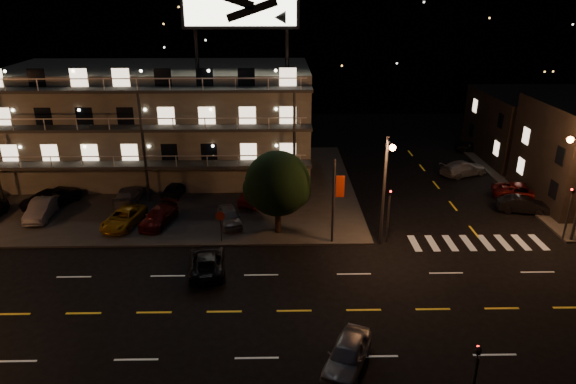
{
  "coord_description": "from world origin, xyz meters",
  "views": [
    {
      "loc": [
        1.15,
        -24.78,
        17.18
      ],
      "look_at": [
        1.81,
        8.0,
        4.17
      ],
      "focal_mm": 32.0,
      "sensor_mm": 36.0,
      "label": 1
    }
  ],
  "objects_px": {
    "tree": "(277,185)",
    "lot_car_7": "(128,195)",
    "lot_car_4": "(229,216)",
    "road_car_east": "(348,354)",
    "road_car_west": "(207,261)",
    "lot_car_2": "(124,218)",
    "side_car_0": "(523,205)"
  },
  "relations": [
    {
      "from": "tree",
      "to": "lot_car_7",
      "type": "xyz_separation_m",
      "value": [
        -12.72,
        5.97,
        -3.07
      ]
    },
    {
      "from": "tree",
      "to": "lot_car_4",
      "type": "distance_m",
      "value": 5.04
    },
    {
      "from": "tree",
      "to": "road_car_east",
      "type": "height_order",
      "value": "tree"
    },
    {
      "from": "road_car_west",
      "to": "lot_car_7",
      "type": "bearing_deg",
      "value": -61.12
    },
    {
      "from": "lot_car_2",
      "to": "side_car_0",
      "type": "relative_size",
      "value": 1.14
    },
    {
      "from": "lot_car_2",
      "to": "lot_car_4",
      "type": "height_order",
      "value": "lot_car_4"
    },
    {
      "from": "tree",
      "to": "lot_car_4",
      "type": "bearing_deg",
      "value": 159.02
    },
    {
      "from": "lot_car_4",
      "to": "road_car_east",
      "type": "relative_size",
      "value": 0.9
    },
    {
      "from": "lot_car_4",
      "to": "lot_car_7",
      "type": "bearing_deg",
      "value": 137.88
    },
    {
      "from": "lot_car_2",
      "to": "tree",
      "type": "bearing_deg",
      "value": 5.23
    },
    {
      "from": "road_car_west",
      "to": "lot_car_4",
      "type": "bearing_deg",
      "value": -104.02
    },
    {
      "from": "lot_car_7",
      "to": "road_car_west",
      "type": "bearing_deg",
      "value": 123.37
    },
    {
      "from": "lot_car_4",
      "to": "road_car_west",
      "type": "height_order",
      "value": "lot_car_4"
    },
    {
      "from": "tree",
      "to": "road_car_east",
      "type": "distance_m",
      "value": 15.43
    },
    {
      "from": "lot_car_2",
      "to": "road_car_east",
      "type": "distance_m",
      "value": 22.13
    },
    {
      "from": "lot_car_4",
      "to": "road_car_west",
      "type": "distance_m",
      "value": 6.86
    },
    {
      "from": "tree",
      "to": "road_car_west",
      "type": "bearing_deg",
      "value": -130.48
    },
    {
      "from": "tree",
      "to": "lot_car_2",
      "type": "bearing_deg",
      "value": 173.52
    },
    {
      "from": "lot_car_4",
      "to": "lot_car_7",
      "type": "distance_m",
      "value": 10.08
    },
    {
      "from": "lot_car_7",
      "to": "side_car_0",
      "type": "relative_size",
      "value": 1.14
    },
    {
      "from": "lot_car_2",
      "to": "lot_car_4",
      "type": "xyz_separation_m",
      "value": [
        8.12,
        0.08,
        0.01
      ]
    },
    {
      "from": "lot_car_7",
      "to": "road_car_east",
      "type": "xyz_separation_m",
      "value": [
        16.1,
        -20.69,
        -0.1
      ]
    },
    {
      "from": "tree",
      "to": "lot_car_4",
      "type": "height_order",
      "value": "tree"
    },
    {
      "from": "side_car_0",
      "to": "lot_car_7",
      "type": "bearing_deg",
      "value": 98.94
    },
    {
      "from": "road_car_east",
      "to": "lot_car_7",
      "type": "bearing_deg",
      "value": 151.34
    },
    {
      "from": "lot_car_4",
      "to": "side_car_0",
      "type": "bearing_deg",
      "value": -10.23
    },
    {
      "from": "lot_car_7",
      "to": "road_car_west",
      "type": "height_order",
      "value": "lot_car_7"
    },
    {
      "from": "lot_car_2",
      "to": "road_car_west",
      "type": "xyz_separation_m",
      "value": [
        7.25,
        -6.72,
        -0.11
      ]
    },
    {
      "from": "side_car_0",
      "to": "road_car_west",
      "type": "distance_m",
      "value": 26.34
    },
    {
      "from": "tree",
      "to": "lot_car_2",
      "type": "xyz_separation_m",
      "value": [
        -11.84,
        1.34,
        -3.1
      ]
    },
    {
      "from": "lot_car_7",
      "to": "side_car_0",
      "type": "bearing_deg",
      "value": 173.57
    },
    {
      "from": "lot_car_4",
      "to": "road_car_west",
      "type": "bearing_deg",
      "value": -112.61
    }
  ]
}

